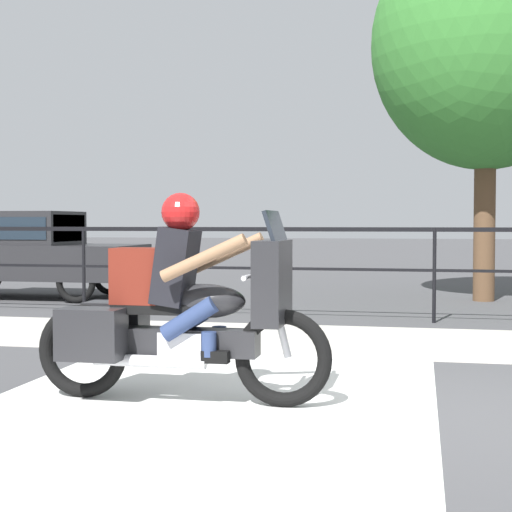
# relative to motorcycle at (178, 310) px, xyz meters

# --- Properties ---
(ground_plane) EXTENTS (120.00, 120.00, 0.00)m
(ground_plane) POSITION_rel_motorcycle_xyz_m (1.98, -0.03, -0.70)
(ground_plane) COLOR #424244
(sidewalk_band) EXTENTS (44.00, 2.40, 0.01)m
(sidewalk_band) POSITION_rel_motorcycle_xyz_m (1.98, 3.37, -0.70)
(sidewalk_band) COLOR #B7B2A8
(sidewalk_band) RESTS_ON ground
(crosswalk_band) EXTENTS (3.39, 6.00, 0.01)m
(crosswalk_band) POSITION_rel_motorcycle_xyz_m (0.23, -0.23, -0.70)
(crosswalk_band) COLOR silver
(crosswalk_band) RESTS_ON ground
(fence_railing) EXTENTS (36.00, 0.05, 1.30)m
(fence_railing) POSITION_rel_motorcycle_xyz_m (1.98, 5.21, 0.31)
(fence_railing) COLOR black
(fence_railing) RESTS_ON ground
(motorcycle) EXTENTS (2.32, 0.76, 1.59)m
(motorcycle) POSITION_rel_motorcycle_xyz_m (0.00, 0.00, 0.00)
(motorcycle) COLOR black
(motorcycle) RESTS_ON ground
(parked_car) EXTENTS (4.16, 1.64, 1.56)m
(parked_car) POSITION_rel_motorcycle_xyz_m (-5.28, 7.33, 0.19)
(parked_car) COLOR #232326
(parked_car) RESTS_ON ground
(tree_behind_sign) EXTENTS (3.94, 3.94, 6.60)m
(tree_behind_sign) POSITION_rel_motorcycle_xyz_m (2.87, 8.44, 3.71)
(tree_behind_sign) COLOR brown
(tree_behind_sign) RESTS_ON ground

